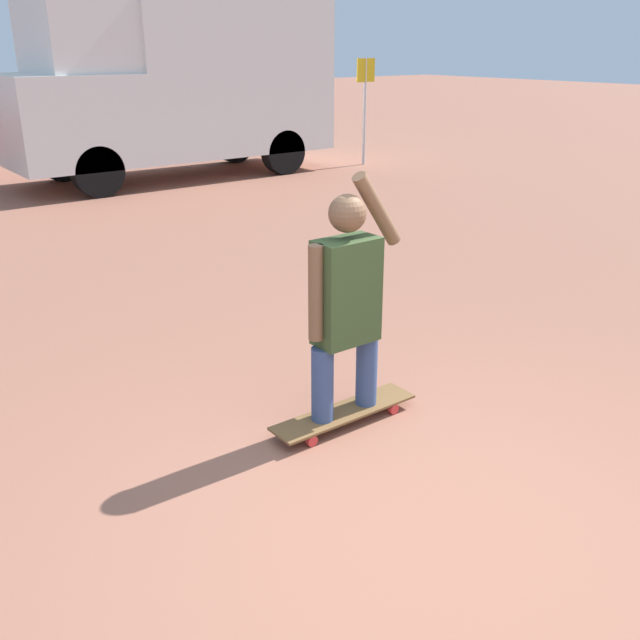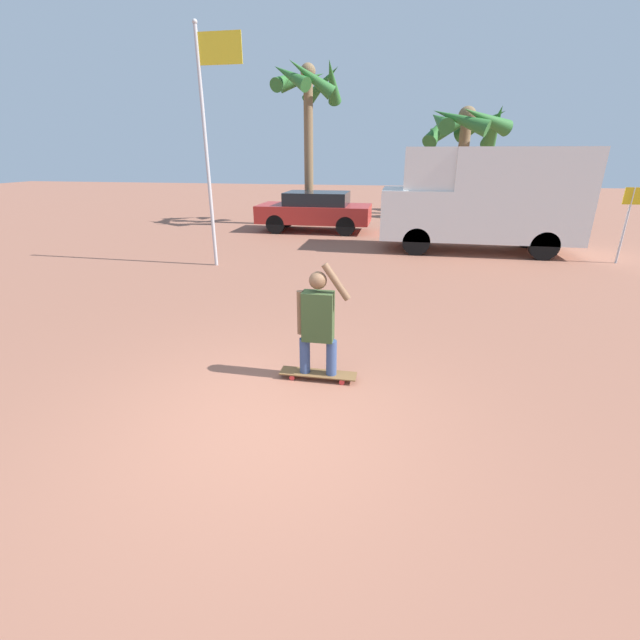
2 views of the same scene
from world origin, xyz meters
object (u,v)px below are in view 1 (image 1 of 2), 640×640
camper_van (176,83)px  street_sign (365,96)px  person_skateboarder (346,297)px  skateboard (344,413)px

camper_van → street_sign: bearing=-15.0°
person_skateboarder → camper_van: (3.40, 8.98, 0.78)m
skateboard → camper_van: bearing=69.3°
skateboard → street_sign: size_ratio=0.51×
skateboard → person_skateboarder: 0.80m
camper_van → street_sign: size_ratio=2.83×
skateboard → person_skateboarder: (-0.00, 0.00, 0.80)m
person_skateboarder → skateboard: bearing=0.0°
street_sign → camper_van: bearing=165.0°
camper_van → street_sign: camper_van is taller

